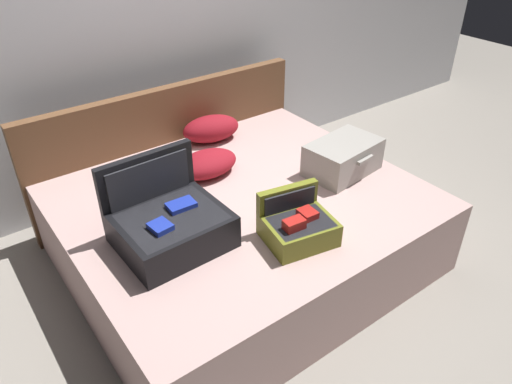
{
  "coord_description": "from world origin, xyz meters",
  "views": [
    {
      "loc": [
        -1.4,
        -1.62,
        2.13
      ],
      "look_at": [
        0.0,
        0.27,
        0.6
      ],
      "focal_mm": 33.89,
      "sensor_mm": 36.0,
      "label": 1
    }
  ],
  "objects_px": {
    "hard_case_large": "(170,224)",
    "hard_case_medium": "(343,157)",
    "bed": "(243,228)",
    "pillow_center_head": "(207,164)",
    "pillow_near_headboard": "(211,129)",
    "hard_case_small": "(298,226)"
  },
  "relations": [
    {
      "from": "hard_case_large",
      "to": "hard_case_small",
      "type": "height_order",
      "value": "hard_case_large"
    },
    {
      "from": "pillow_near_headboard",
      "to": "pillow_center_head",
      "type": "relative_size",
      "value": 1.02
    },
    {
      "from": "pillow_near_headboard",
      "to": "pillow_center_head",
      "type": "bearing_deg",
      "value": -125.33
    },
    {
      "from": "hard_case_large",
      "to": "pillow_near_headboard",
      "type": "distance_m",
      "value": 1.2
    },
    {
      "from": "pillow_near_headboard",
      "to": "hard_case_large",
      "type": "bearing_deg",
      "value": -132.39
    },
    {
      "from": "hard_case_large",
      "to": "hard_case_medium",
      "type": "xyz_separation_m",
      "value": [
        1.25,
        -0.01,
        -0.02
      ]
    },
    {
      "from": "pillow_near_headboard",
      "to": "pillow_center_head",
      "type": "distance_m",
      "value": 0.49
    },
    {
      "from": "bed",
      "to": "hard_case_medium",
      "type": "xyz_separation_m",
      "value": [
        0.69,
        -0.15,
        0.35
      ]
    },
    {
      "from": "hard_case_large",
      "to": "hard_case_small",
      "type": "xyz_separation_m",
      "value": [
        0.55,
        -0.38,
        -0.03
      ]
    },
    {
      "from": "hard_case_large",
      "to": "pillow_center_head",
      "type": "height_order",
      "value": "hard_case_large"
    },
    {
      "from": "bed",
      "to": "hard_case_small",
      "type": "distance_m",
      "value": 0.61
    },
    {
      "from": "hard_case_large",
      "to": "pillow_center_head",
      "type": "bearing_deg",
      "value": 41.39
    },
    {
      "from": "hard_case_medium",
      "to": "pillow_center_head",
      "type": "relative_size",
      "value": 1.22
    },
    {
      "from": "bed",
      "to": "pillow_near_headboard",
      "type": "distance_m",
      "value": 0.86
    },
    {
      "from": "pillow_near_headboard",
      "to": "hard_case_medium",
      "type": "bearing_deg",
      "value": -63.68
    },
    {
      "from": "hard_case_small",
      "to": "pillow_center_head",
      "type": "height_order",
      "value": "hard_case_small"
    },
    {
      "from": "bed",
      "to": "pillow_center_head",
      "type": "relative_size",
      "value": 4.97
    },
    {
      "from": "hard_case_medium",
      "to": "pillow_center_head",
      "type": "bearing_deg",
      "value": 138.53
    },
    {
      "from": "pillow_center_head",
      "to": "pillow_near_headboard",
      "type": "bearing_deg",
      "value": 54.67
    },
    {
      "from": "hard_case_large",
      "to": "hard_case_medium",
      "type": "distance_m",
      "value": 1.25
    },
    {
      "from": "hard_case_medium",
      "to": "pillow_near_headboard",
      "type": "bearing_deg",
      "value": 109.42
    },
    {
      "from": "bed",
      "to": "hard_case_small",
      "type": "height_order",
      "value": "hard_case_small"
    }
  ]
}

